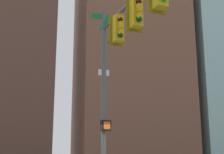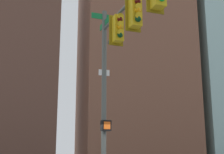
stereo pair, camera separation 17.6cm
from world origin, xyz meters
name	(u,v)px [view 1 (the left image)]	position (x,y,z in m)	size (l,w,h in m)	color
signal_pole_assembly	(123,44)	(-1.67, -0.10, 5.16)	(5.93, 1.55, 7.23)	#4C514C
building_brick_nearside	(124,34)	(38.99, -10.55, 21.31)	(21.16, 15.92, 42.62)	brown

